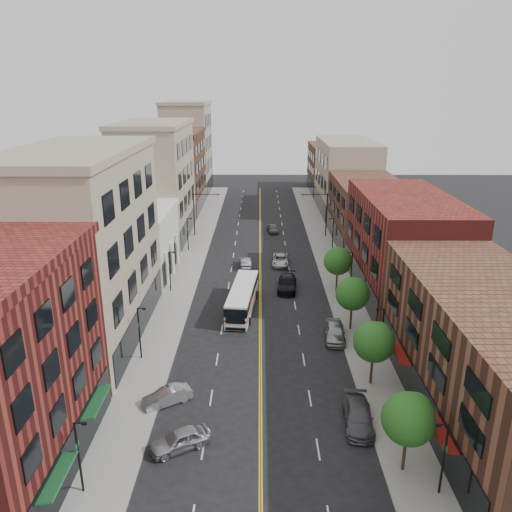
{
  "coord_description": "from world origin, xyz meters",
  "views": [
    {
      "loc": [
        -0.11,
        -32.48,
        23.9
      ],
      "look_at": [
        -0.52,
        22.99,
        5.0
      ],
      "focal_mm": 35.0,
      "sensor_mm": 36.0,
      "label": 1
    }
  ],
  "objects_px": {
    "car_angle_b": "(167,396)",
    "car_lane_c": "(273,229)",
    "city_bus": "(242,297)",
    "car_parked_far": "(335,332)",
    "car_lane_b": "(280,260)",
    "car_parked_mid": "(358,416)",
    "car_angle_a": "(180,440)",
    "car_lane_a": "(287,283)",
    "car_lane_behind": "(245,262)"
  },
  "relations": [
    {
      "from": "car_parked_mid",
      "to": "car_lane_b",
      "type": "distance_m",
      "value": 35.58
    },
    {
      "from": "car_parked_mid",
      "to": "car_parked_far",
      "type": "bearing_deg",
      "value": 93.93
    },
    {
      "from": "car_lane_c",
      "to": "car_angle_b",
      "type": "bearing_deg",
      "value": -108.3
    },
    {
      "from": "car_parked_mid",
      "to": "car_lane_behind",
      "type": "distance_m",
      "value": 35.46
    },
    {
      "from": "car_angle_b",
      "to": "car_parked_mid",
      "type": "xyz_separation_m",
      "value": [
        14.64,
        -2.54,
        0.09
      ]
    },
    {
      "from": "car_angle_a",
      "to": "car_parked_mid",
      "type": "xyz_separation_m",
      "value": [
        12.84,
        2.66,
        0.02
      ]
    },
    {
      "from": "car_angle_a",
      "to": "car_lane_a",
      "type": "bearing_deg",
      "value": 134.05
    },
    {
      "from": "car_parked_far",
      "to": "car_lane_c",
      "type": "xyz_separation_m",
      "value": [
        -5.21,
        38.42,
        -0.15
      ]
    },
    {
      "from": "car_lane_behind",
      "to": "car_lane_a",
      "type": "relative_size",
      "value": 0.73
    },
    {
      "from": "car_angle_a",
      "to": "car_lane_behind",
      "type": "relative_size",
      "value": 1.05
    },
    {
      "from": "city_bus",
      "to": "car_parked_far",
      "type": "height_order",
      "value": "city_bus"
    },
    {
      "from": "city_bus",
      "to": "car_lane_b",
      "type": "xyz_separation_m",
      "value": [
        4.86,
        15.3,
        -0.95
      ]
    },
    {
      "from": "car_parked_far",
      "to": "car_lane_c",
      "type": "height_order",
      "value": "car_parked_far"
    },
    {
      "from": "car_angle_a",
      "to": "car_parked_mid",
      "type": "distance_m",
      "value": 13.12
    },
    {
      "from": "car_parked_far",
      "to": "car_lane_b",
      "type": "bearing_deg",
      "value": 105.76
    },
    {
      "from": "car_angle_b",
      "to": "car_lane_c",
      "type": "relative_size",
      "value": 0.99
    },
    {
      "from": "car_parked_mid",
      "to": "car_lane_b",
      "type": "height_order",
      "value": "car_parked_mid"
    },
    {
      "from": "car_lane_b",
      "to": "city_bus",
      "type": "bearing_deg",
      "value": -104.54
    },
    {
      "from": "car_lane_behind",
      "to": "car_lane_a",
      "type": "xyz_separation_m",
      "value": [
        5.4,
        -8.12,
        0.14
      ]
    },
    {
      "from": "city_bus",
      "to": "car_angle_a",
      "type": "height_order",
      "value": "city_bus"
    },
    {
      "from": "city_bus",
      "to": "car_lane_behind",
      "type": "bearing_deg",
      "value": 96.11
    },
    {
      "from": "car_lane_behind",
      "to": "car_lane_b",
      "type": "distance_m",
      "value": 5.05
    },
    {
      "from": "car_lane_c",
      "to": "car_lane_behind",
      "type": "bearing_deg",
      "value": -110.99
    },
    {
      "from": "car_lane_behind",
      "to": "car_lane_c",
      "type": "distance_m",
      "value": 17.98
    },
    {
      "from": "car_angle_b",
      "to": "car_parked_mid",
      "type": "height_order",
      "value": "car_parked_mid"
    },
    {
      "from": "car_angle_b",
      "to": "car_parked_mid",
      "type": "bearing_deg",
      "value": 48.37
    },
    {
      "from": "car_angle_a",
      "to": "car_angle_b",
      "type": "height_order",
      "value": "car_angle_a"
    },
    {
      "from": "car_parked_mid",
      "to": "car_lane_a",
      "type": "bearing_deg",
      "value": 103.15
    },
    {
      "from": "car_parked_far",
      "to": "car_lane_c",
      "type": "distance_m",
      "value": 38.77
    },
    {
      "from": "car_angle_b",
      "to": "car_lane_behind",
      "type": "bearing_deg",
      "value": 138.66
    },
    {
      "from": "city_bus",
      "to": "car_angle_b",
      "type": "relative_size",
      "value": 2.82
    },
    {
      "from": "city_bus",
      "to": "car_angle_a",
      "type": "distance_m",
      "value": 22.97
    },
    {
      "from": "car_angle_a",
      "to": "car_lane_behind",
      "type": "distance_m",
      "value": 37.04
    },
    {
      "from": "car_angle_b",
      "to": "car_lane_behind",
      "type": "height_order",
      "value": "car_lane_behind"
    },
    {
      "from": "car_lane_b",
      "to": "car_angle_a",
      "type": "bearing_deg",
      "value": -99.48
    },
    {
      "from": "car_lane_behind",
      "to": "city_bus",
      "type": "bearing_deg",
      "value": 84.32
    },
    {
      "from": "car_parked_mid",
      "to": "city_bus",
      "type": "bearing_deg",
      "value": 119.39
    },
    {
      "from": "city_bus",
      "to": "car_parked_mid",
      "type": "relative_size",
      "value": 2.18
    },
    {
      "from": "car_parked_mid",
      "to": "car_lane_a",
      "type": "xyz_separation_m",
      "value": [
        -3.92,
        26.1,
        0.06
      ]
    },
    {
      "from": "car_parked_far",
      "to": "car_lane_a",
      "type": "xyz_separation_m",
      "value": [
        -4.08,
        12.83,
        -0.02
      ]
    },
    {
      "from": "city_bus",
      "to": "car_lane_behind",
      "type": "xyz_separation_m",
      "value": [
        -0.08,
        14.2,
        -0.97
      ]
    },
    {
      "from": "car_angle_a",
      "to": "car_lane_c",
      "type": "xyz_separation_m",
      "value": [
        7.79,
        54.34,
        -0.05
      ]
    },
    {
      "from": "city_bus",
      "to": "car_lane_c",
      "type": "bearing_deg",
      "value": 88.27
    },
    {
      "from": "car_angle_a",
      "to": "car_lane_a",
      "type": "distance_m",
      "value": 30.11
    },
    {
      "from": "car_angle_a",
      "to": "car_lane_c",
      "type": "height_order",
      "value": "car_angle_a"
    },
    {
      "from": "car_angle_a",
      "to": "car_angle_b",
      "type": "bearing_deg",
      "value": 170.4
    },
    {
      "from": "city_bus",
      "to": "car_lane_a",
      "type": "distance_m",
      "value": 8.13
    },
    {
      "from": "car_angle_a",
      "to": "car_angle_b",
      "type": "distance_m",
      "value": 5.5
    },
    {
      "from": "car_parked_mid",
      "to": "car_lane_b",
      "type": "relative_size",
      "value": 1.03
    },
    {
      "from": "car_angle_b",
      "to": "car_lane_b",
      "type": "xyz_separation_m",
      "value": [
        10.26,
        32.77,
        0.04
      ]
    }
  ]
}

